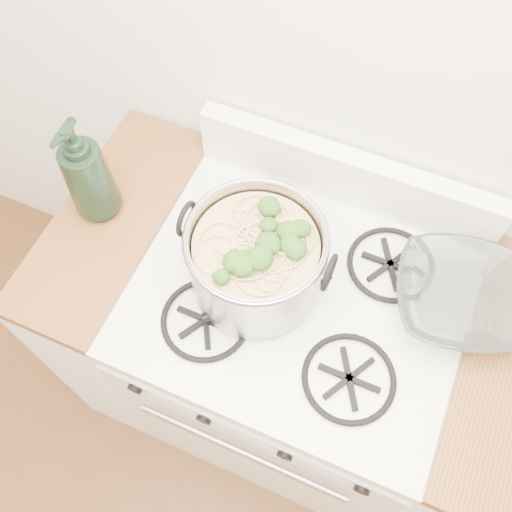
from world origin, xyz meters
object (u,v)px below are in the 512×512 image
object	(u,v)px
bottle	(85,171)
stock_pot	(256,260)
gas_range	(289,358)
spatula	(302,271)
glass_bowl	(455,300)

from	to	relation	value
bottle	stock_pot	bearing A→B (deg)	-4.77
gas_range	stock_pot	size ratio (longest dim) A/B	2.78
spatula	glass_bowl	distance (m)	0.35
stock_pot	bottle	size ratio (longest dim) A/B	1.11
gas_range	spatula	world-z (taller)	spatula
spatula	bottle	size ratio (longest dim) A/B	1.04
gas_range	glass_bowl	xyz separation A→B (m)	(0.33, 0.11, 0.50)
gas_range	spatula	xyz separation A→B (m)	(-0.01, 0.04, 0.50)
bottle	gas_range	bearing A→B (deg)	-2.26
gas_range	bottle	xyz separation A→B (m)	(-0.54, 0.02, 0.63)
gas_range	stock_pot	distance (m)	0.59
glass_bowl	bottle	distance (m)	0.88
stock_pot	spatula	world-z (taller)	stock_pot
spatula	glass_bowl	bearing A→B (deg)	50.24
spatula	glass_bowl	size ratio (longest dim) A/B	2.73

